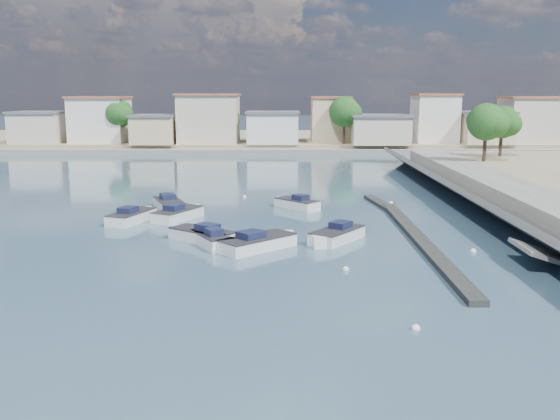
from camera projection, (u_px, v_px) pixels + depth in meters
name	position (u px, v px, depth m)	size (l,w,h in m)	color
ground	(303.00, 180.00, 71.69)	(400.00, 400.00, 0.00)	#324B64
breakwater	(411.00, 231.00, 44.79)	(2.00, 31.02, 0.35)	black
far_shore_land	(294.00, 140.00, 122.64)	(160.00, 40.00, 1.40)	gray
far_shore_quay	(297.00, 151.00, 102.07)	(160.00, 2.50, 0.80)	slate
far_town	(358.00, 122.00, 106.99)	(113.01, 12.80, 8.35)	beige
shore_trees	(350.00, 116.00, 98.11)	(74.56, 38.32, 7.92)	#38281E
motorboat_a	(211.00, 240.00, 41.26)	(3.29, 4.27, 1.48)	white
motorboat_b	(180.00, 214.00, 49.95)	(3.84, 5.09, 1.48)	white
motorboat_c	(200.00, 236.00, 42.51)	(4.95, 4.33, 1.48)	white
motorboat_d	(335.00, 236.00, 42.29)	(4.22, 4.85, 1.48)	white
motorboat_e	(133.00, 217.00, 48.95)	(3.27, 5.26, 1.48)	white
motorboat_f	(295.00, 204.00, 54.40)	(4.05, 4.11, 1.48)	white
motorboat_g	(170.00, 205.00, 53.79)	(3.66, 5.60, 1.48)	white
motorboat_h	(261.00, 243.00, 40.47)	(5.24, 5.08, 1.48)	white
mooring_buoys	(368.00, 232.00, 44.92)	(16.21, 34.37, 0.39)	white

